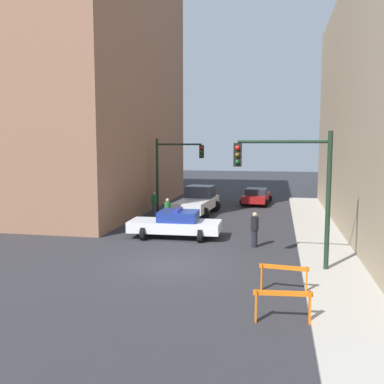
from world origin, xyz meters
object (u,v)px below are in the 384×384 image
Objects in this scene: police_car at (176,224)px; pedestrian_sidewalk at (255,229)px; pedestrian_crossing at (168,212)px; parked_car_near at (256,196)px; barrier_front at (283,301)px; barrier_mid at (284,274)px; white_truck at (197,201)px; pedestrian_corner at (154,203)px; traffic_light_far at (172,164)px; traffic_light_near at (297,179)px.

pedestrian_sidewalk is (4.11, -1.25, 0.14)m from police_car.
pedestrian_crossing and pedestrian_sidewalk have the same top height.
parked_car_near is at bearing 44.23° from pedestrian_crossing.
police_car is 11.11m from barrier_front.
parked_car_near reaches higher than barrier_front.
pedestrian_sidewalk is at bearing 98.29° from barrier_front.
barrier_mid is (5.40, -7.26, -0.11)m from police_car.
parked_car_near reaches higher than barrier_mid.
police_car is 7.46m from white_truck.
pedestrian_corner is (-2.73, -1.25, -0.04)m from white_truck.
pedestrian_sidewalk is at bearing 102.11° from barrier_mid.
barrier_front is at bearing -80.99° from parked_car_near.
traffic_light_far reaches higher than pedestrian_corner.
white_truck is at bearing -104.49° from pedestrian_sidewalk.
traffic_light_far reaches higher than police_car.
white_truck is at bearing 57.25° from pedestrian_crossing.
police_car is 13.56m from parked_car_near.
police_car is 3.11m from pedestrian_crossing.
pedestrian_corner is 10.31m from pedestrian_sidewalk.
pedestrian_crossing is 14.21m from barrier_front.
traffic_light_far reaches higher than pedestrian_crossing.
pedestrian_sidewalk is 6.15m from barrier_mid.
pedestrian_crossing is at bearing -139.85° from pedestrian_corner.
traffic_light_far reaches higher than barrier_mid.
traffic_light_near is 13.82m from white_truck.
traffic_light_far is at bearing -133.83° from parked_car_near.
white_truck is at bearing 108.11° from barrier_front.
police_car is 2.86× the size of pedestrian_crossing.
traffic_light_near is 1.09× the size of police_car.
parked_car_near is 11.25m from pedestrian_crossing.
traffic_light_near is 18.16m from parked_car_near.
traffic_light_near reaches higher than traffic_light_far.
barrier_front is 2.48m from barrier_mid.
parked_car_near is at bearing 60.83° from white_truck.
white_truck is 9.75m from pedestrian_sidewalk.
pedestrian_crossing is 1.04× the size of barrier_front.
barrier_mid is at bearing -64.74° from white_truck.
traffic_light_near reaches higher than pedestrian_crossing.
parked_car_near is at bearing -16.44° from police_car.
traffic_light_near reaches higher than pedestrian_corner.
police_car is at bearing -88.74° from pedestrian_crossing.
white_truck is 3.33× the size of pedestrian_sidewalk.
pedestrian_crossing is (-1.20, 2.87, 0.14)m from police_car.
traffic_light_far is at bearing 13.64° from police_car.
pedestrian_sidewalk reaches higher than police_car.
traffic_light_far reaches higher than barrier_front.
parked_car_near is 20.47m from barrier_mid.
white_truck is at bearing 116.73° from traffic_light_near.
pedestrian_crossing reaches higher than barrier_mid.
barrier_mid is (0.05, 2.48, 0.00)m from barrier_front.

